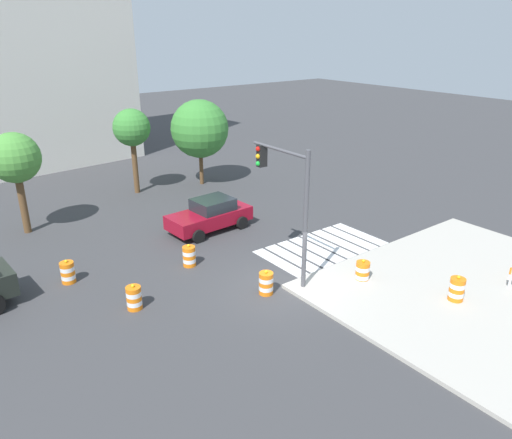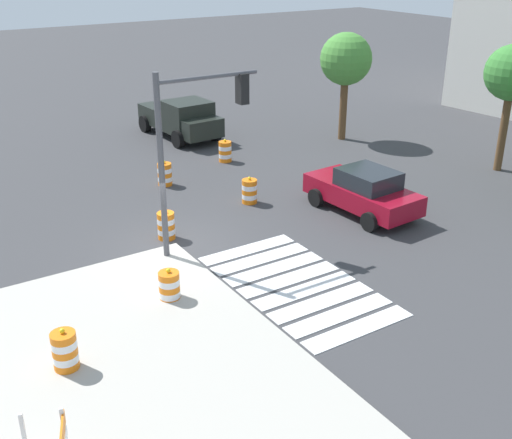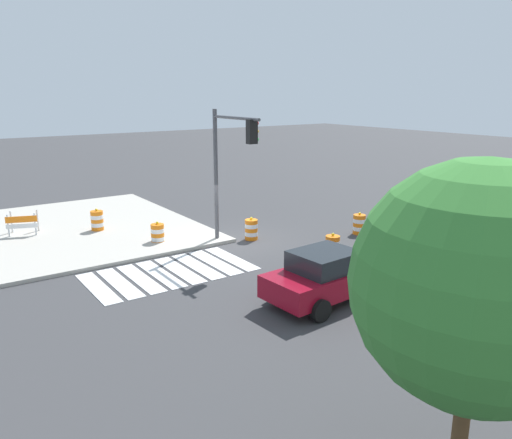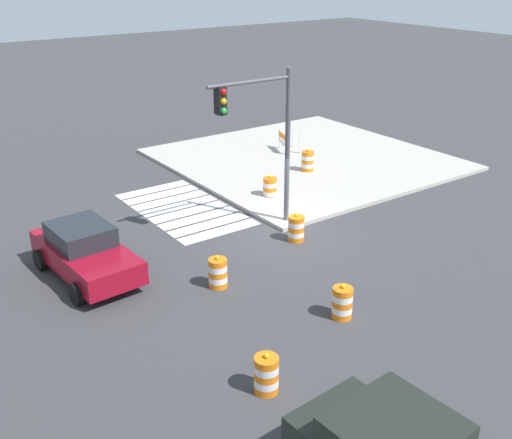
{
  "view_description": "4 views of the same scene",
  "coord_description": "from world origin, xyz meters",
  "views": [
    {
      "loc": [
        -11.29,
        -13.16,
        9.77
      ],
      "look_at": [
        1.37,
        3.5,
        1.52
      ],
      "focal_mm": 34.54,
      "sensor_mm": 36.0,
      "label": 1
    },
    {
      "loc": [
        16.44,
        -7.51,
        8.8
      ],
      "look_at": [
        1.23,
        2.21,
        0.89
      ],
      "focal_mm": 44.21,
      "sensor_mm": 36.0,
      "label": 2
    },
    {
      "loc": [
        11.24,
        17.63,
        6.34
      ],
      "look_at": [
        0.81,
        2.66,
        1.69
      ],
      "focal_mm": 35.31,
      "sensor_mm": 36.0,
      "label": 3
    },
    {
      "loc": [
        -15.63,
        12.33,
        9.06
      ],
      "look_at": [
        -0.2,
        1.33,
        0.91
      ],
      "focal_mm": 43.03,
      "sensor_mm": 36.0,
      "label": 4
    }
  ],
  "objects": [
    {
      "name": "ground_plane",
      "position": [
        0.0,
        0.0,
        0.0
      ],
      "size": [
        120.0,
        120.0,
        0.0
      ],
      "primitive_type": "plane",
      "color": "#38383A"
    },
    {
      "name": "sidewalk_corner",
      "position": [
        6.0,
        -6.0,
        0.07
      ],
      "size": [
        12.0,
        12.0,
        0.15
      ],
      "primitive_type": "cube",
      "color": "#ADA89E",
      "rests_on": "ground"
    },
    {
      "name": "crosswalk_stripes",
      "position": [
        4.0,
        1.8,
        0.01
      ],
      "size": [
        5.85,
        3.2,
        0.02
      ],
      "color": "silver",
      "rests_on": "ground"
    },
    {
      "name": "sports_car",
      "position": [
        0.99,
        6.86,
        0.81
      ],
      "size": [
        4.41,
        2.34,
        1.63
      ],
      "color": "maroon",
      "rests_on": "ground"
    },
    {
      "name": "traffic_barrel_near_corner",
      "position": [
        -0.77,
        0.04,
        0.45
      ],
      "size": [
        0.56,
        0.56,
        1.02
      ],
      "color": "orange",
      "rests_on": "ground"
    },
    {
      "name": "traffic_barrel_crosswalk_end",
      "position": [
        -1.94,
        3.95,
        0.45
      ],
      "size": [
        0.56,
        0.56,
        1.02
      ],
      "color": "orange",
      "rests_on": "ground"
    },
    {
      "name": "traffic_barrel_median_near",
      "position": [
        -5.32,
        2.11,
        0.45
      ],
      "size": [
        0.56,
        0.56,
        1.02
      ],
      "color": "orange",
      "rests_on": "ground"
    },
    {
      "name": "traffic_barrel_median_far",
      "position": [
        2.93,
        -1.6,
        0.45
      ],
      "size": [
        0.56,
        0.56,
        1.02
      ],
      "color": "orange",
      "rests_on": "ground"
    },
    {
      "name": "traffic_barrel_far_curb",
      "position": [
        -6.62,
        5.62,
        0.45
      ],
      "size": [
        0.56,
        0.56,
        1.02
      ],
      "color": "orange",
      "rests_on": "ground"
    },
    {
      "name": "traffic_barrel_on_sidewalk",
      "position": [
        4.46,
        -4.85,
        0.6
      ],
      "size": [
        0.56,
        0.56,
        1.02
      ],
      "color": "orange",
      "rests_on": "sidewalk_corner"
    },
    {
      "name": "traffic_light_pole",
      "position": [
        0.59,
        0.54,
        3.91
      ],
      "size": [
        0.47,
        3.29,
        5.5
      ],
      "color": "#4C4C51",
      "rests_on": "sidewalk_corner"
    },
    {
      "name": "street_tree_streetside_near",
      "position": [
        4.77,
        13.9,
        3.65
      ],
      "size": [
        3.68,
        3.68,
        5.5
      ],
      "color": "brown",
      "rests_on": "ground"
    },
    {
      "name": "street_tree_streetside_mid",
      "position": [
        -6.58,
        12.21,
        3.81
      ],
      "size": [
        2.44,
        2.44,
        5.09
      ],
      "color": "brown",
      "rests_on": "ground"
    },
    {
      "name": "street_tree_streetside_far",
      "position": [
        0.58,
        14.8,
        4.02
      ],
      "size": [
        2.24,
        2.24,
        5.21
      ],
      "color": "brown",
      "rests_on": "ground"
    },
    {
      "name": "office_building_far",
      "position": [
        -2.42,
        27.47,
        10.47
      ],
      "size": [
        14.9,
        11.3,
        20.94
      ],
      "primitive_type": "cube",
      "rotation": [
        0.0,
        0.0,
        0.1
      ],
      "color": "beige",
      "rests_on": "ground"
    }
  ]
}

